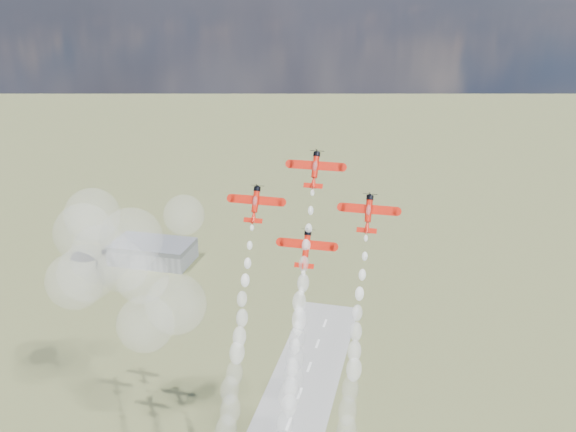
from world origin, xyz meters
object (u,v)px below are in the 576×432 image
Objects in this scene: hangar at (153,252)px; plane_left at (255,203)px; plane_right at (368,213)px; plane_slot at (306,248)px; plane_lead at (315,169)px.

hangar is 240.95m from plane_left.
plane_left is (122.89, -179.30, 103.94)m from hangar.
plane_slot is at bearing -160.94° from plane_right.
plane_slot is at bearing -19.06° from plane_left.
plane_left is (-14.74, -5.09, -8.97)m from plane_lead.
plane_lead is 1.00× the size of plane_right.
hangar is 3.60× the size of plane_left.
plane_slot is at bearing -90.00° from plane_lead.
plane_right is (29.47, 0.00, 0.00)m from plane_left.
plane_lead is 1.00× the size of plane_slot.
hangar is 3.60× the size of plane_lead.
plane_lead is 1.00× the size of plane_left.
plane_lead reaches higher than plane_right.
plane_left is 1.00× the size of plane_right.
plane_right is at bearing -19.06° from plane_lead.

